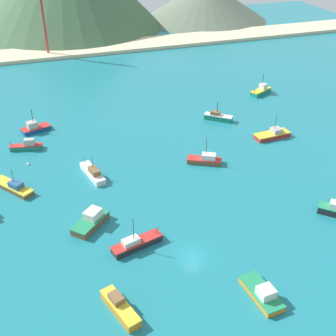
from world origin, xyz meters
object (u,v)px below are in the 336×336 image
Objects in this scene: fishing_boat_10 at (262,293)px; fishing_boat_13 at (93,173)px; buoy_1 at (28,164)px; fishing_boat_8 at (218,117)px; radio_tower at (43,14)px; fishing_boat_0 at (120,307)px; fishing_boat_3 at (13,187)px; fishing_boat_5 at (273,134)px; fishing_boat_14 at (261,91)px; fishing_boat_15 at (35,128)px; fishing_boat_4 at (91,221)px; fishing_boat_2 at (27,146)px; fishing_boat_9 at (205,160)px; fishing_boat_1 at (136,243)px.

fishing_boat_13 reaches higher than fishing_boat_10.
fishing_boat_13 is at bearing -36.34° from buoy_1.
radio_tower is at bearing 117.34° from fishing_boat_8.
fishing_boat_0 is 121.87m from radio_tower.
fishing_boat_3 is 15.08× the size of buoy_1.
fishing_boat_13 is at bearing -175.45° from fishing_boat_5.
fishing_boat_15 is (-64.25, -3.68, -0.02)m from fishing_boat_14.
fishing_boat_10 is 1.09× the size of fishing_boat_15.
fishing_boat_4 is at bearing -69.91° from buoy_1.
fishing_boat_5 is at bearing 3.29° from fishing_boat_3.
fishing_boat_2 reaches higher than fishing_boat_0.
fishing_boat_8 is 0.89× the size of fishing_boat_9.
fishing_boat_2 is at bearing 167.12° from fishing_boat_5.
fishing_boat_15 is at bearing 76.33° from fishing_boat_3.
fishing_boat_5 is 20.78m from fishing_boat_9.
fishing_boat_3 is 25.64m from fishing_boat_15.
fishing_boat_0 is at bearing -126.27° from fishing_boat_8.
fishing_boat_13 is (15.64, -0.07, 0.10)m from fishing_boat_3.
fishing_boat_5 is at bearing -5.69° from buoy_1.
radio_tower is (15.47, 85.12, 13.80)m from fishing_boat_3.
fishing_boat_10 is (-26.82, -43.41, 0.03)m from fishing_boat_5.
fishing_boat_1 is 1.19× the size of fishing_boat_4.
fishing_boat_9 is 38.14m from buoy_1.
fishing_boat_14 is at bearing 45.42° from fishing_boat_9.
radio_tower is at bearing 80.90° from buoy_1.
fishing_boat_15 is at bearing -98.89° from radio_tower.
radio_tower is (-54.84, 56.53, 13.59)m from fishing_boat_14.
radio_tower is at bearing 88.70° from fishing_boat_0.
fishing_boat_8 is 59.21m from fishing_boat_10.
buoy_1 is at bearing 143.66° from fishing_boat_13.
fishing_boat_0 is 0.90× the size of fishing_boat_1.
fishing_boat_13 is at bearing 96.46° from fishing_boat_1.
fishing_boat_9 is 38.06m from fishing_boat_10.
fishing_boat_2 is at bearing 99.94° from fishing_boat_0.
fishing_boat_10 is at bearing -48.31° from fishing_boat_1.
fishing_boat_2 is at bearing -99.79° from radio_tower.
fishing_boat_4 is (12.39, -15.87, 0.28)m from fishing_boat_3.
fishing_boat_3 is 59.62m from fishing_boat_5.
fishing_boat_4 is 26.51m from buoy_1.
fishing_boat_8 is (38.67, 32.17, -0.12)m from fishing_boat_4.
fishing_boat_0 is 0.88× the size of fishing_boat_3.
fishing_boat_15 reaches higher than fishing_boat_10.
fishing_boat_13 is at bearing -89.89° from radio_tower.
fishing_boat_15 is (-33.56, 27.47, 0.07)m from fishing_boat_9.
fishing_boat_3 reaches higher than fishing_boat_0.
fishing_boat_14 is at bearing 22.13° from fishing_boat_3.
fishing_boat_1 reaches higher than fishing_boat_14.
fishing_boat_9 is (-11.44, -18.86, -0.04)m from fishing_boat_8.
fishing_boat_8 is 78.67m from radio_tower.
fishing_boat_8 is at bearing 8.67° from buoy_1.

